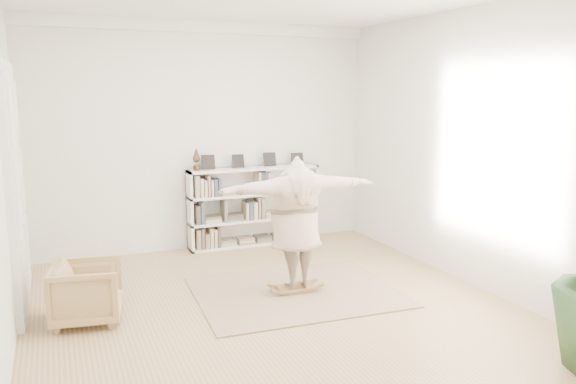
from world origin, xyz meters
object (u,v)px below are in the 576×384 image
(armchair, at_px, (87,292))
(rocker_board, at_px, (296,288))
(person, at_px, (296,220))
(bookshelf, at_px, (254,207))

(armchair, distance_m, rocker_board, 2.51)
(person, bearing_deg, rocker_board, -158.66)
(armchair, xyz_separation_m, rocker_board, (2.49, -0.07, -0.27))
(bookshelf, bearing_deg, armchair, -139.99)
(rocker_board, bearing_deg, person, -158.66)
(rocker_board, xyz_separation_m, person, (-0.00, -0.00, 0.89))
(person, bearing_deg, bookshelf, -93.71)
(rocker_board, distance_m, person, 0.89)
(bookshelf, distance_m, person, 2.43)
(armchair, height_order, rocker_board, armchair)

